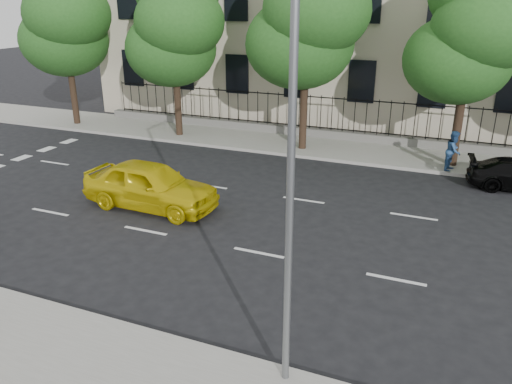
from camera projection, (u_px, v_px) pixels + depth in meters
ground at (222, 296)px, 12.72m from camera, size 120.00×120.00×0.00m
far_sidewalk at (345, 150)px, 24.76m from camera, size 60.00×4.00×0.15m
lane_markings at (284, 223)px, 16.81m from camera, size 49.60×4.62×0.01m
iron_fence at (353, 130)px, 26.02m from camera, size 30.00×0.50×2.20m
street_light at (302, 121)px, 8.44m from camera, size 0.25×3.32×8.05m
tree_a at (66, 17)px, 27.66m from camera, size 5.71×5.31×9.39m
tree_b at (176, 25)px, 25.29m from camera, size 5.53×5.12×8.97m
tree_c at (309, 14)px, 22.61m from camera, size 5.89×5.50×9.80m
tree_d at (473, 31)px, 20.34m from camera, size 5.34×4.94×8.84m
yellow_taxi at (151, 185)px, 17.84m from camera, size 5.05×2.16×1.70m
pedestrian_far at (454, 151)px, 21.29m from camera, size 0.83×0.97×1.72m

